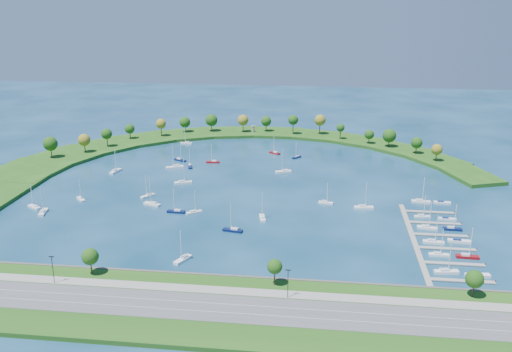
# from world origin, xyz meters

# --- Properties ---
(ground) EXTENTS (700.00, 700.00, 0.00)m
(ground) POSITION_xyz_m (0.00, 0.00, 0.00)
(ground) COLOR #072C43
(ground) RESTS_ON ground
(south_shoreline) EXTENTS (420.00, 43.10, 11.60)m
(south_shoreline) POSITION_xyz_m (0.03, -122.88, 1.00)
(south_shoreline) COLOR #1F4B14
(south_shoreline) RESTS_ON ground
(breakwater) EXTENTS (286.74, 247.64, 2.00)m
(breakwater) POSITION_xyz_m (-46.33, 48.72, 0.99)
(breakwater) COLOR #1F4B14
(breakwater) RESTS_ON ground
(breakwater_trees) EXTENTS (238.27, 93.04, 14.08)m
(breakwater_trees) POSITION_xyz_m (-15.91, 86.99, 10.08)
(breakwater_trees) COLOR #382314
(breakwater_trees) RESTS_ON breakwater
(harbor_tower) EXTENTS (2.60, 2.60, 4.46)m
(harbor_tower) POSITION_xyz_m (-10.60, 114.87, 4.28)
(harbor_tower) COLOR gray
(harbor_tower) RESTS_ON breakwater
(dock_system) EXTENTS (24.28, 82.00, 1.60)m
(dock_system) POSITION_xyz_m (85.30, -61.00, 0.35)
(dock_system) COLOR gray
(dock_system) RESTS_ON ground
(moored_boat_0) EXTENTS (8.37, 6.36, 12.31)m
(moored_boat_0) POSITION_xyz_m (-45.99, 41.55, 0.92)
(moored_boat_0) COLOR #0A1542
(moored_boat_0) RESTS_ON ground
(moored_boat_1) EXTENTS (10.40, 6.94, 14.94)m
(moored_boat_1) POSITION_xyz_m (-45.12, 26.10, 1.00)
(moored_boat_1) COLOR white
(moored_boat_1) RESTS_ON ground
(moored_boat_2) EXTENTS (7.24, 5.94, 10.87)m
(moored_boat_2) POSITION_xyz_m (-18.04, -41.82, 0.88)
(moored_boat_2) COLOR white
(moored_boat_2) RESTS_ON ground
(moored_boat_3) EXTENTS (9.67, 5.95, 13.78)m
(moored_boat_3) POSITION_xyz_m (-33.57, -0.72, 0.96)
(moored_boat_3) COLOR white
(moored_boat_3) RESTS_ON ground
(moored_boat_4) EXTENTS (7.48, 6.29, 11.32)m
(moored_boat_4) POSITION_xyz_m (9.76, 64.66, 0.89)
(moored_boat_4) COLOR maroon
(moored_boat_4) RESTS_ON ground
(moored_boat_5) EXTENTS (9.23, 3.58, 13.22)m
(moored_boat_5) POSITION_xyz_m (59.90, -26.45, 0.94)
(moored_boat_5) COLOR white
(moored_boat_5) RESTS_ON ground
(moored_boat_6) EXTENTS (4.34, 8.18, 11.58)m
(moored_boat_6) POSITION_xyz_m (-36.98, 29.37, 0.89)
(moored_boat_6) COLOR #0A1542
(moored_boat_6) RESTS_ON ground
(moored_boat_7) EXTENTS (9.01, 5.46, 12.83)m
(moored_boat_7) POSITION_xyz_m (-40.31, -34.13, 0.93)
(moored_boat_7) COLOR white
(moored_boat_7) RESTS_ON ground
(moored_boat_8) EXTENTS (4.62, 9.53, 13.49)m
(moored_boat_8) POSITION_xyz_m (-76.72, 14.56, 0.95)
(moored_boat_8) COLOR white
(moored_boat_8) RESTS_ON ground
(moored_boat_9) EXTENTS (8.20, 2.89, 11.83)m
(moored_boat_9) POSITION_xyz_m (-52.10, 82.26, 0.90)
(moored_boat_9) COLOR white
(moored_boat_9) RESTS_ON ground
(moored_boat_10) EXTENTS (7.98, 2.57, 11.60)m
(moored_boat_10) POSITION_xyz_m (-25.32, 39.82, 0.89)
(moored_boat_10) COLOR maroon
(moored_boat_10) RESTS_ON ground
(moored_boat_11) EXTENTS (5.76, 6.61, 10.12)m
(moored_boat_11) POSITION_xyz_m (24.12, 56.53, 0.86)
(moored_boat_11) COLOR #0A1542
(moored_boat_11) RESTS_ON ground
(moored_boat_12) EXTENTS (3.90, 8.58, 12.19)m
(moored_boat_12) POSITION_xyz_m (13.98, -45.11, 0.91)
(moored_boat_12) COLOR white
(moored_boat_12) RESTS_ON ground
(moored_boat_13) EXTENTS (4.14, 9.05, 12.85)m
(moored_boat_13) POSITION_xyz_m (-87.13, -50.36, 0.93)
(moored_boat_13) COLOR white
(moored_boat_13) RESTS_ON ground
(moored_boat_14) EXTENTS (9.44, 5.64, 13.42)m
(moored_boat_14) POSITION_xyz_m (18.29, 25.48, 0.95)
(moored_boat_14) COLOR white
(moored_boat_14) RESTS_ON ground
(moored_boat_15) EXTENTS (8.40, 2.77, 12.17)m
(moored_boat_15) POSITION_xyz_m (-26.51, -42.22, 0.91)
(moored_boat_15) COLOR #0A1542
(moored_boat_15) RESTS_ON ground
(moored_boat_16) EXTENTS (8.84, 3.95, 12.55)m
(moored_boat_16) POSITION_xyz_m (3.05, -60.41, 0.92)
(moored_boat_16) COLOR #0A1542
(moored_boat_16) RESTS_ON ground
(moored_boat_17) EXTENTS (5.89, 8.66, 12.48)m
(moored_boat_17) POSITION_xyz_m (-11.29, -89.92, 0.92)
(moored_boat_17) COLOR white
(moored_boat_17) RESTS_ON ground
(moored_boat_18) EXTENTS (6.40, 6.65, 10.61)m
(moored_boat_18) POSITION_xyz_m (-77.35, -31.36, 0.87)
(moored_boat_18) COLOR white
(moored_boat_18) RESTS_ON ground
(moored_boat_19) EXTENTS (7.76, 5.84, 11.39)m
(moored_boat_19) POSITION_xyz_m (-94.68, -44.42, 0.89)
(moored_boat_19) COLOR white
(moored_boat_19) RESTS_ON ground
(moored_boat_20) EXTENTS (7.38, 3.30, 10.49)m
(moored_boat_20) POSITION_xyz_m (42.18, -21.87, 0.87)
(moored_boat_20) COLOR white
(moored_boat_20) RESTS_ON ground
(moored_boat_21) EXTENTS (6.57, 7.43, 11.44)m
(moored_boat_21) POSITION_xyz_m (-45.92, -22.89, 0.89)
(moored_boat_21) COLOR white
(moored_boat_21) RESTS_ON ground
(docked_boat_0) EXTENTS (9.01, 3.72, 12.85)m
(docked_boat_0) POSITION_xyz_m (85.51, -88.20, 0.93)
(docked_boat_0) COLOR white
(docked_boat_0) RESTS_ON ground
(docked_boat_1) EXTENTS (8.97, 3.43, 1.78)m
(docked_boat_1) POSITION_xyz_m (95.97, -89.75, 0.66)
(docked_boat_1) COLOR white
(docked_boat_1) RESTS_ON ground
(docked_boat_2) EXTENTS (7.67, 2.16, 11.27)m
(docked_boat_2) POSITION_xyz_m (85.53, -74.05, 0.89)
(docked_boat_2) COLOR white
(docked_boat_2) RESTS_ON ground
(docked_boat_3) EXTENTS (8.62, 2.84, 12.50)m
(docked_boat_3) POSITION_xyz_m (96.01, -74.51, 0.92)
(docked_boat_3) COLOR maroon
(docked_boat_3) RESTS_ON ground
(docked_boat_4) EXTENTS (8.54, 3.01, 12.32)m
(docked_boat_4) POSITION_xyz_m (85.52, -62.45, 0.92)
(docked_boat_4) COLOR white
(docked_boat_4) RESTS_ON ground
(docked_boat_5) EXTENTS (9.21, 3.28, 1.84)m
(docked_boat_5) POSITION_xyz_m (95.97, -60.33, 0.68)
(docked_boat_5) COLOR white
(docked_boat_5) RESTS_ON ground
(docked_boat_6) EXTENTS (8.78, 3.66, 12.52)m
(docked_boat_6) POSITION_xyz_m (85.51, -47.70, 0.92)
(docked_boat_6) COLOR white
(docked_boat_6) RESTS_ON ground
(docked_boat_7) EXTENTS (8.02, 2.56, 11.66)m
(docked_boat_7) POSITION_xyz_m (96.02, -47.57, 0.90)
(docked_boat_7) COLOR #0A1542
(docked_boat_7) RESTS_ON ground
(docked_boat_8) EXTENTS (7.38, 2.85, 10.57)m
(docked_boat_8) POSITION_xyz_m (85.54, -34.53, 0.87)
(docked_boat_8) COLOR white
(docked_boat_8) RESTS_ON ground
(docked_boat_9) EXTENTS (8.00, 2.75, 1.60)m
(docked_boat_9) POSITION_xyz_m (95.99, -36.22, 0.59)
(docked_boat_9) COLOR white
(docked_boat_9) RESTS_ON ground
(docked_boat_10) EXTENTS (9.07, 3.39, 13.03)m
(docked_boat_10) POSITION_xyz_m (87.91, -15.01, 0.94)
(docked_boat_10) COLOR white
(docked_boat_10) RESTS_ON ground
(docked_boat_11) EXTENTS (7.99, 2.40, 1.62)m
(docked_boat_11) POSITION_xyz_m (97.88, -14.98, 0.60)
(docked_boat_11) COLOR white
(docked_boat_11) RESTS_ON ground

